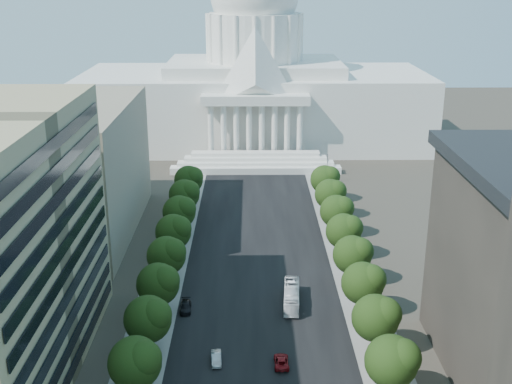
{
  "coord_description": "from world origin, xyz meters",
  "views": [
    {
      "loc": [
        -1.81,
        -41.27,
        57.78
      ],
      "look_at": [
        -0.54,
        83.33,
        15.23
      ],
      "focal_mm": 45.0,
      "sensor_mm": 36.0,
      "label": 1
    }
  ],
  "objects_px": {
    "car_silver": "(216,358)",
    "city_bus": "(292,296)",
    "car_dark_b": "(186,307)",
    "car_red": "(281,361)"
  },
  "relations": [
    {
      "from": "car_silver",
      "to": "city_bus",
      "type": "relative_size",
      "value": 0.37
    },
    {
      "from": "car_red",
      "to": "car_dark_b",
      "type": "height_order",
      "value": "car_dark_b"
    },
    {
      "from": "car_silver",
      "to": "car_dark_b",
      "type": "height_order",
      "value": "car_silver"
    },
    {
      "from": "car_silver",
      "to": "car_red",
      "type": "xyz_separation_m",
      "value": [
        10.15,
        -0.89,
        -0.05
      ]
    },
    {
      "from": "car_silver",
      "to": "car_red",
      "type": "height_order",
      "value": "car_silver"
    },
    {
      "from": "car_silver",
      "to": "city_bus",
      "type": "height_order",
      "value": "city_bus"
    },
    {
      "from": "car_red",
      "to": "car_dark_b",
      "type": "distance_m",
      "value": 23.92
    },
    {
      "from": "car_dark_b",
      "to": "city_bus",
      "type": "height_order",
      "value": "city_bus"
    },
    {
      "from": "car_silver",
      "to": "car_dark_b",
      "type": "bearing_deg",
      "value": 106.57
    },
    {
      "from": "car_dark_b",
      "to": "city_bus",
      "type": "bearing_deg",
      "value": 3.36
    }
  ]
}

